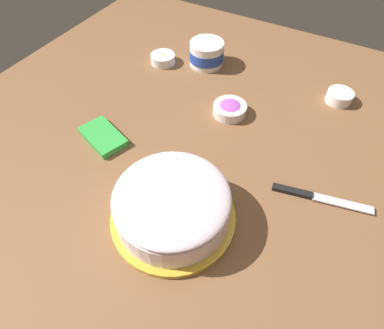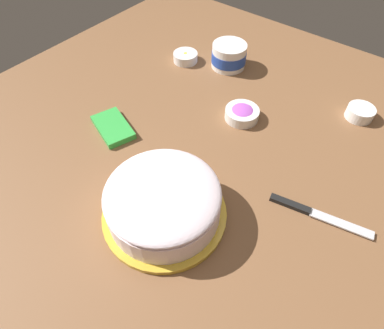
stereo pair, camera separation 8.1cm
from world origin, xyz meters
name	(u,v)px [view 1 (the left image)]	position (x,y,z in m)	size (l,w,h in m)	color
ground_plane	(201,153)	(0.00, 0.00, 0.00)	(1.54, 1.54, 0.00)	brown
frosted_cake	(172,206)	(0.04, -0.21, 0.05)	(0.29, 0.29, 0.11)	gold
frosting_tub	(207,53)	(-0.18, 0.38, 0.04)	(0.12, 0.12, 0.08)	white
spreading_knife	(312,196)	(0.30, 0.00, 0.01)	(0.23, 0.07, 0.01)	silver
sprinkle_bowl_rainbow	(230,109)	(0.00, 0.18, 0.02)	(0.10, 0.10, 0.04)	white
sprinkle_bowl_yellow	(163,58)	(-0.32, 0.31, 0.02)	(0.09, 0.09, 0.03)	white
sprinkle_bowl_pink	(339,96)	(0.27, 0.40, 0.02)	(0.08, 0.08, 0.03)	white
candy_box_lower	(103,136)	(-0.26, -0.09, 0.01)	(0.14, 0.08, 0.02)	green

